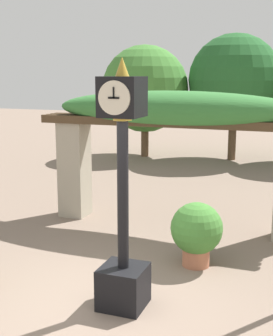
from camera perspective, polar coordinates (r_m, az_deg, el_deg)
The scene contains 5 objects.
ground_plane at distance 6.54m, azimuth -4.61°, elevation -16.46°, with size 60.00×60.00×0.00m, color #7F6B5B.
pedestal_clock at distance 6.04m, azimuth -1.66°, elevation -5.04°, with size 0.59×0.59×3.26m.
pergola at distance 9.22m, azimuth 4.68°, elevation 5.22°, with size 5.62×1.16×2.74m.
potted_plant_near_right at distance 7.61m, azimuth 7.33°, elevation -7.61°, with size 0.84×0.84×1.05m.
tree_line at distance 17.00m, azimuth 11.72°, elevation 9.97°, with size 9.48×3.89×4.45m.
Camera 1 is at (2.48, -5.23, 3.06)m, focal length 50.00 mm.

